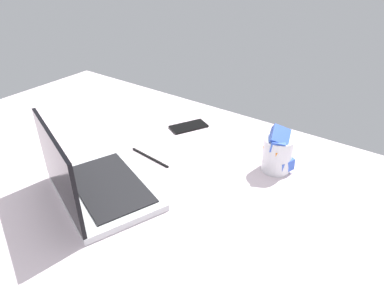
# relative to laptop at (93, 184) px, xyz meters

# --- Properties ---
(bed_mattress) EXTENTS (1.80, 1.40, 0.18)m
(bed_mattress) POSITION_rel_laptop_xyz_m (-0.01, -0.01, -0.13)
(bed_mattress) COLOR silver
(bed_mattress) RESTS_ON ground
(laptop) EXTENTS (0.39, 0.33, 0.23)m
(laptop) POSITION_rel_laptop_xyz_m (0.00, 0.00, 0.00)
(laptop) COLOR #B7BABC
(laptop) RESTS_ON bed_mattress
(snack_cup) EXTENTS (0.10, 0.09, 0.15)m
(snack_cup) POSITION_rel_laptop_xyz_m (-0.36, -0.42, 0.02)
(snack_cup) COLOR silver
(snack_cup) RESTS_ON bed_mattress
(cell_phone) EXTENTS (0.12, 0.16, 0.01)m
(cell_phone) POSITION_rel_laptop_xyz_m (0.03, -0.49, -0.04)
(cell_phone) COLOR black
(cell_phone) RESTS_ON bed_mattress
(charger_cable) EXTENTS (0.17, 0.02, 0.01)m
(charger_cable) POSITION_rel_laptop_xyz_m (0.01, -0.24, -0.04)
(charger_cable) COLOR black
(charger_cable) RESTS_ON bed_mattress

